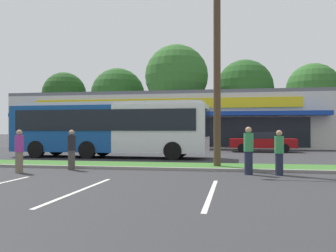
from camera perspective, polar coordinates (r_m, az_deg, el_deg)
name	(u,v)px	position (r m, az deg, el deg)	size (l,w,h in m)	color
grass_median	(129,165)	(16.82, -5.93, -5.97)	(56.00, 2.20, 0.12)	#386B28
curb_lip	(121,168)	(15.65, -7.18, -6.37)	(56.00, 0.24, 0.12)	gray
parking_stripe_2	(79,191)	(10.45, -13.39, -9.58)	(0.12, 4.80, 0.01)	silver
parking_stripe_3	(211,193)	(9.86, 6.60, -10.13)	(0.12, 4.80, 0.01)	silver
storefront_building	(173,121)	(38.72, 0.71, 0.79)	(29.66, 13.55, 5.11)	beige
tree_far_left	(64,94)	(54.04, -15.55, 4.70)	(6.02, 6.02, 9.62)	#473323
tree_left	(118,95)	(50.82, -7.67, 4.67)	(7.23, 7.23, 9.90)	#473323
tree_mid_left	(177,76)	(46.04, 1.32, 7.58)	(7.71, 7.71, 12.04)	#473323
tree_mid	(245,88)	(46.15, 11.64, 5.64)	(6.88, 6.88, 10.07)	#473323
tree_mid_right	(313,90)	(46.24, 21.31, 5.09)	(6.19, 6.19, 9.28)	#473323
utility_pole	(214,28)	(16.45, 7.02, 14.60)	(3.03, 2.40, 11.18)	#4C3826
city_bus	(109,128)	(22.41, -8.92, -0.25)	(11.75, 2.95, 3.25)	#144793
car_2	(262,142)	(28.47, 14.10, -2.33)	(4.77, 1.91, 1.47)	maroon
car_5	(51,141)	(31.32, -17.47, -2.17)	(4.28, 1.88, 1.49)	#B7B7BC
pedestrian_near_bench	(249,151)	(14.01, 12.19, -3.69)	(0.35, 0.35, 1.75)	#1E2338
pedestrian_by_pole	(279,153)	(14.06, 16.61, -3.91)	(0.33, 0.33, 1.63)	#1E2338
pedestrian_mid	(72,150)	(15.79, -14.51, -3.53)	(0.33, 0.33, 1.64)	#47423D
pedestrian_far	(19,151)	(15.37, -21.76, -3.58)	(0.33, 0.33, 1.64)	#726651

